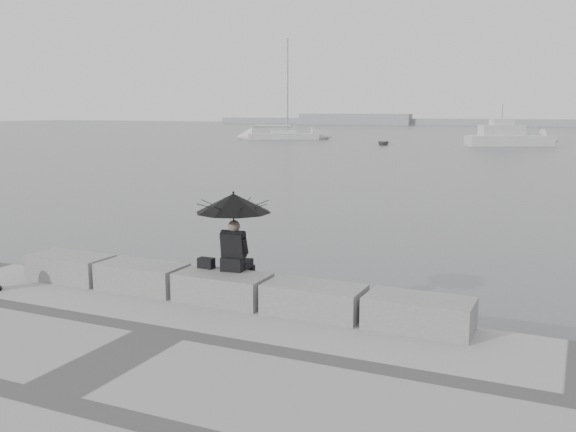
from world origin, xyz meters
The scene contains 12 objects.
ground centered at (0.00, 0.00, 0.00)m, with size 360.00×360.00×0.00m, color #4E5154.
stone_block_far_left centered at (-3.40, -0.45, 0.75)m, with size 1.60×0.80×0.50m, color slate.
stone_block_left centered at (-1.70, -0.45, 0.75)m, with size 1.60×0.80×0.50m, color slate.
stone_block_centre centered at (0.00, -0.45, 0.75)m, with size 1.60×0.80×0.50m, color slate.
stone_block_right centered at (1.70, -0.45, 0.75)m, with size 1.60×0.80×0.50m, color slate.
stone_block_far_right centered at (3.40, -0.45, 0.75)m, with size 1.60×0.80×0.50m, color slate.
seated_person centered at (0.06, -0.16, 2.04)m, with size 1.32×1.32×1.39m.
bag centered at (-0.46, -0.22, 1.09)m, with size 0.29×0.16×0.18m, color black.
distant_landmass centered at (-8.14, 154.51, 0.90)m, with size 180.00×8.00×2.80m.
sailboat_left centered at (-30.24, 66.25, 0.51)m, with size 9.12×6.50×12.90m.
motor_cruiser centered at (-1.88, 62.53, 0.89)m, with size 9.20×6.34×4.50m.
dinghy centered at (-14.64, 58.87, 0.24)m, with size 2.78×1.18×0.47m, color gray.
Camera 1 is at (5.49, -9.65, 3.76)m, focal length 40.00 mm.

